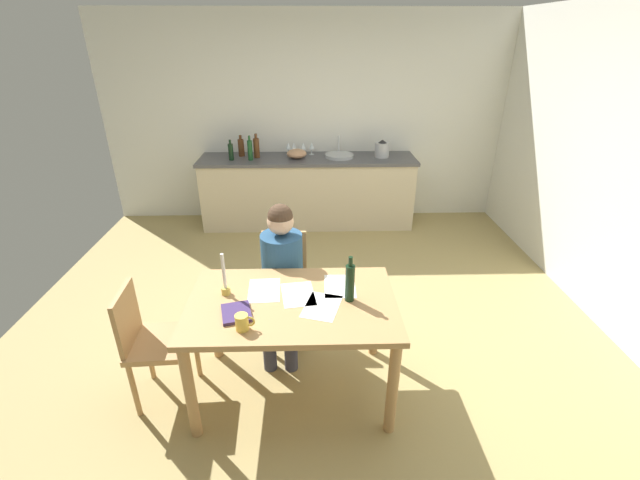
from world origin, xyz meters
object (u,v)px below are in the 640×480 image
at_px(mixing_bowl, 297,154).
at_px(wine_bottle_on_table, 350,282).
at_px(coffee_mug, 242,322).
at_px(wine_glass_back_left, 294,146).
at_px(bottle_oil, 231,152).
at_px(dining_table, 292,315).
at_px(wine_glass_near_sink, 312,146).
at_px(sink_unit, 339,155).
at_px(book_magazine, 236,313).
at_px(candlestick, 225,283).
at_px(person_seated, 282,271).
at_px(wine_glass_back_right, 288,146).
at_px(chair_at_table, 284,281).
at_px(chair_side_empty, 151,340).
at_px(bottle_sauce, 256,148).
at_px(wine_glass_by_kettle, 303,146).
at_px(stovetop_kettle, 382,149).
at_px(bottle_wine_red, 250,150).
at_px(bottle_vinegar, 241,147).

bearing_deg(mixing_bowl, wine_bottle_on_table, -82.20).
relative_size(coffee_mug, wine_glass_back_left, 0.76).
bearing_deg(coffee_mug, bottle_oil, 100.08).
bearing_deg(dining_table, wine_glass_near_sink, 87.16).
bearing_deg(mixing_bowl, dining_table, -89.36).
xyz_separation_m(sink_unit, wine_glass_near_sink, (-0.35, 0.15, 0.09)).
bearing_deg(book_magazine, coffee_mug, -81.55).
relative_size(sink_unit, wine_glass_back_left, 2.34).
bearing_deg(bottle_oil, candlestick, -81.84).
xyz_separation_m(person_seated, wine_glass_back_right, (-0.05, 2.61, 0.33)).
height_order(chair_at_table, book_magazine, chair_at_table).
distance_m(wine_bottle_on_table, wine_glass_back_right, 3.17).
height_order(dining_table, person_seated, person_seated).
xyz_separation_m(dining_table, mixing_bowl, (-0.03, 2.96, 0.31)).
distance_m(chair_at_table, chair_side_empty, 1.10).
height_order(bottle_sauce, wine_glass_near_sink, bottle_sauce).
bearing_deg(coffee_mug, wine_glass_back_left, 86.60).
relative_size(chair_at_table, person_seated, 0.74).
height_order(wine_glass_by_kettle, wine_glass_back_left, same).
relative_size(mixing_bowl, wine_glass_by_kettle, 1.63).
height_order(wine_bottle_on_table, wine_glass_back_right, wine_bottle_on_table).
bearing_deg(stovetop_kettle, wine_glass_back_left, 172.36).
distance_m(chair_at_table, coffee_mug, 1.01).
distance_m(chair_side_empty, wine_glass_back_left, 3.32).
relative_size(candlestick, stovetop_kettle, 1.37).
xyz_separation_m(chair_side_empty, book_magazine, (0.60, -0.10, 0.28)).
distance_m(wine_glass_near_sink, wine_glass_by_kettle, 0.11).
bearing_deg(wine_glass_back_left, bottle_oil, -162.42).
relative_size(chair_side_empty, stovetop_kettle, 3.94).
relative_size(bottle_wine_red, wine_glass_back_left, 1.94).
xyz_separation_m(chair_side_empty, bottle_wine_red, (0.33, 2.92, 0.54)).
relative_size(person_seated, stovetop_kettle, 5.43).
bearing_deg(wine_glass_back_right, bottle_sauce, -161.71).
bearing_deg(wine_glass_back_left, mixing_bowl, -76.77).
distance_m(sink_unit, stovetop_kettle, 0.54).
height_order(mixing_bowl, wine_glass_back_right, wine_glass_back_right).
bearing_deg(dining_table, candlestick, 167.31).
bearing_deg(wine_glass_back_left, wine_glass_near_sink, 0.00).
relative_size(book_magazine, wine_glass_back_right, 1.37).
xyz_separation_m(candlestick, bottle_vinegar, (-0.30, 2.98, 0.17)).
distance_m(candlestick, bottle_vinegar, 3.00).
bearing_deg(bottle_wine_red, chair_side_empty, -96.53).
height_order(bottle_wine_red, bottle_sauce, same).
distance_m(mixing_bowl, stovetop_kettle, 1.08).
bearing_deg(sink_unit, dining_table, -99.59).
bearing_deg(dining_table, person_seated, 100.71).
bearing_deg(sink_unit, wine_bottle_on_table, -92.56).
height_order(candlestick, wine_glass_back_right, same).
relative_size(dining_table, candlestick, 4.49).
xyz_separation_m(chair_at_table, bottle_wine_red, (-0.51, 2.22, 0.53)).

